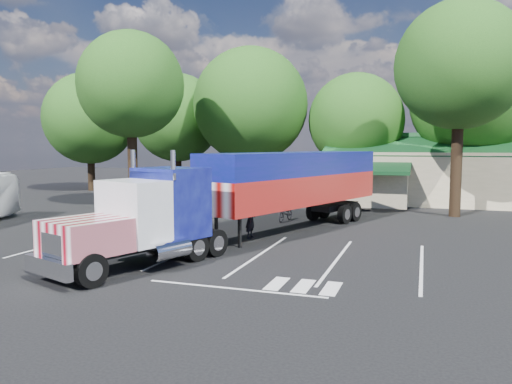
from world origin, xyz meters
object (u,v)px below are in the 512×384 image
(semi_truck, at_px, (265,187))
(bicycle, at_px, (286,213))
(woman, at_px, (251,219))
(silver_sedan, at_px, (359,196))

(semi_truck, relative_size, bicycle, 10.76)
(woman, xyz_separation_m, bicycle, (0.20, 5.75, -0.45))
(semi_truck, xyz_separation_m, bicycle, (-0.37, 5.28, -1.97))
(semi_truck, height_order, bicycle, semi_truck)
(woman, distance_m, silver_sedan, 15.40)
(semi_truck, xyz_separation_m, woman, (-0.57, -0.48, -1.52))
(woman, distance_m, bicycle, 5.77)
(semi_truck, distance_m, woman, 1.70)
(semi_truck, bearing_deg, silver_sedan, 99.00)
(woman, relative_size, bicycle, 1.00)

